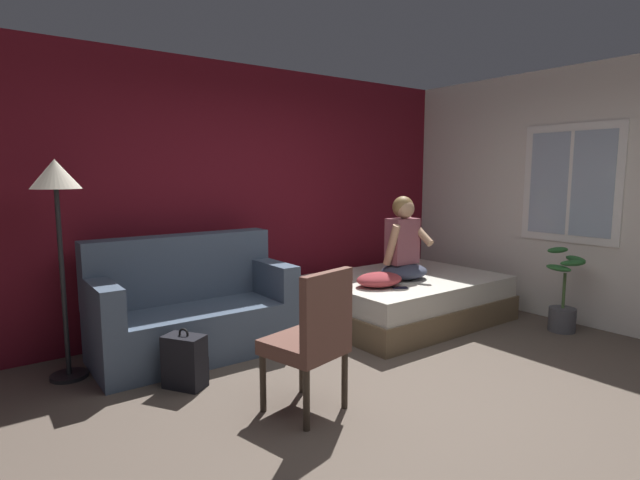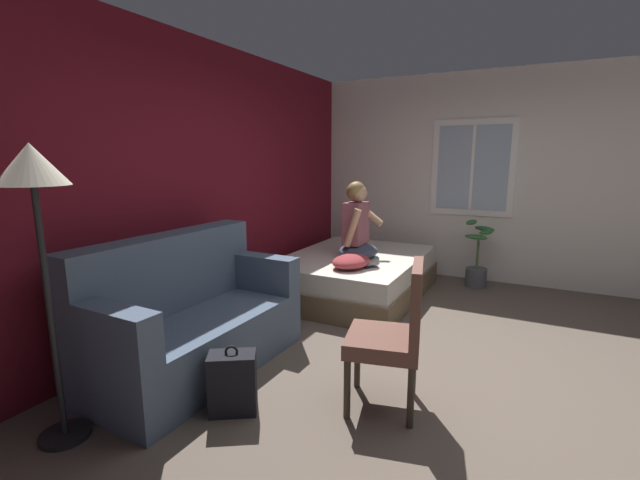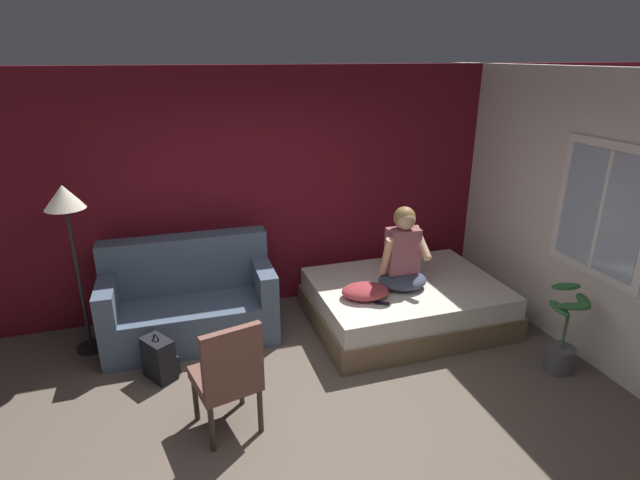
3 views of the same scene
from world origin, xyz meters
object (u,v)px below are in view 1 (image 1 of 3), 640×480
at_px(bed, 404,298).
at_px(floor_lamp, 57,196).
at_px(throw_pillow, 379,280).
at_px(cell_phone, 400,288).
at_px(potted_plant, 563,302).
at_px(backpack, 186,362).
at_px(side_chair, 312,336).
at_px(person_seated, 403,245).
at_px(couch, 191,309).

xyz_separation_m(bed, floor_lamp, (-3.26, 0.48, 1.19)).
xyz_separation_m(throw_pillow, cell_phone, (0.11, -0.18, -0.07)).
height_order(cell_phone, potted_plant, potted_plant).
distance_m(backpack, potted_plant, 3.71).
height_order(bed, side_chair, side_chair).
height_order(floor_lamp, potted_plant, floor_lamp).
relative_size(person_seated, potted_plant, 1.03).
distance_m(backpack, floor_lamp, 1.58).
relative_size(person_seated, backpack, 1.91).
distance_m(couch, cell_phone, 1.98).
distance_m(bed, throw_pillow, 0.67).
xyz_separation_m(person_seated, floor_lamp, (-3.17, 0.54, 0.59)).
relative_size(side_chair, potted_plant, 1.15).
xyz_separation_m(throw_pillow, floor_lamp, (-2.70, 0.67, 0.88)).
xyz_separation_m(cell_phone, floor_lamp, (-2.81, 0.84, 0.94)).
bearing_deg(throw_pillow, person_seated, 15.32).
distance_m(person_seated, floor_lamp, 3.27).
xyz_separation_m(bed, potted_plant, (0.98, -1.25, 0.07)).
bearing_deg(person_seated, couch, 167.35).
height_order(bed, cell_phone, cell_phone).
relative_size(bed, backpack, 4.42).
relative_size(backpack, potted_plant, 0.54).
distance_m(couch, person_seated, 2.27).
bearing_deg(floor_lamp, person_seated, -9.62).
distance_m(side_chair, backpack, 1.09).
bearing_deg(floor_lamp, side_chair, -53.64).
bearing_deg(backpack, throw_pillow, 1.36).
height_order(person_seated, backpack, person_seated).
relative_size(throw_pillow, floor_lamp, 0.28).
xyz_separation_m(side_chair, person_seated, (1.98, 1.08, 0.30)).
xyz_separation_m(person_seated, potted_plant, (1.07, -1.20, -0.53)).
height_order(bed, couch, couch).
height_order(person_seated, throw_pillow, person_seated).
relative_size(side_chair, backpack, 2.14).
bearing_deg(cell_phone, person_seated, -17.98).
relative_size(bed, person_seated, 2.31).
height_order(bed, floor_lamp, floor_lamp).
bearing_deg(floor_lamp, bed, -8.33).
xyz_separation_m(side_chair, cell_phone, (1.62, 0.77, -0.05)).
bearing_deg(throw_pillow, backpack, -178.64).
bearing_deg(couch, person_seated, -12.65).
distance_m(side_chair, floor_lamp, 2.20).
height_order(bed, backpack, bed).
distance_m(side_chair, cell_phone, 1.80).
bearing_deg(side_chair, potted_plant, -2.20).
bearing_deg(couch, floor_lamp, 177.12).
bearing_deg(bed, floor_lamp, 171.67).
bearing_deg(cell_phone, potted_plant, -90.21).
distance_m(couch, floor_lamp, 1.44).
bearing_deg(person_seated, backpack, -175.97).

